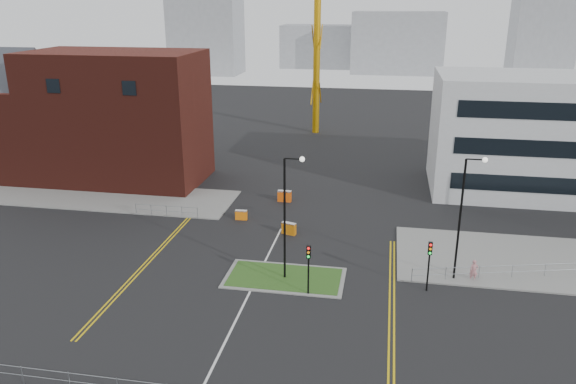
# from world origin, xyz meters

# --- Properties ---
(ground) EXTENTS (200.00, 200.00, 0.00)m
(ground) POSITION_xyz_m (0.00, 0.00, 0.00)
(ground) COLOR black
(ground) RESTS_ON ground
(pavement_left) EXTENTS (28.00, 8.00, 0.12)m
(pavement_left) POSITION_xyz_m (-20.00, 22.00, 0.06)
(pavement_left) COLOR slate
(pavement_left) RESTS_ON ground
(pavement_right) EXTENTS (24.00, 10.00, 0.12)m
(pavement_right) POSITION_xyz_m (22.00, 14.00, 0.06)
(pavement_right) COLOR slate
(pavement_right) RESTS_ON ground
(island_kerb) EXTENTS (8.60, 4.60, 0.08)m
(island_kerb) POSITION_xyz_m (2.00, 8.00, 0.04)
(island_kerb) COLOR slate
(island_kerb) RESTS_ON ground
(grass_island) EXTENTS (8.00, 4.00, 0.12)m
(grass_island) POSITION_xyz_m (2.00, 8.00, 0.06)
(grass_island) COLOR #224B19
(grass_island) RESTS_ON ground
(brick_building) EXTENTS (24.20, 10.07, 14.24)m
(brick_building) POSITION_xyz_m (-22.97, 28.00, 6.85)
(brick_building) COLOR #4B1912
(brick_building) RESTS_ON ground
(office_block) EXTENTS (25.00, 12.20, 12.00)m
(office_block) POSITION_xyz_m (26.01, 31.97, 6.00)
(office_block) COLOR #BBBEC1
(office_block) RESTS_ON ground
(streetlamp_island) EXTENTS (1.46, 0.36, 9.18)m
(streetlamp_island) POSITION_xyz_m (2.22, 8.00, 5.41)
(streetlamp_island) COLOR black
(streetlamp_island) RESTS_ON ground
(streetlamp_right_near) EXTENTS (1.46, 0.36, 9.18)m
(streetlamp_right_near) POSITION_xyz_m (14.22, 10.00, 5.41)
(streetlamp_right_near) COLOR black
(streetlamp_right_near) RESTS_ON ground
(traffic_light_island) EXTENTS (0.28, 0.33, 3.65)m
(traffic_light_island) POSITION_xyz_m (4.00, 5.98, 2.57)
(traffic_light_island) COLOR black
(traffic_light_island) RESTS_ON ground
(traffic_light_right) EXTENTS (0.28, 0.33, 3.65)m
(traffic_light_right) POSITION_xyz_m (12.00, 7.98, 2.57)
(traffic_light_right) COLOR black
(traffic_light_right) RESTS_ON ground
(railing_left) EXTENTS (6.05, 0.05, 1.10)m
(railing_left) POSITION_xyz_m (-11.00, 18.00, 0.74)
(railing_left) COLOR gray
(railing_left) RESTS_ON ground
(railing_right) EXTENTS (19.05, 5.05, 1.10)m
(railing_right) POSITION_xyz_m (20.50, 11.50, 0.78)
(railing_right) COLOR gray
(railing_right) RESTS_ON ground
(centre_line) EXTENTS (0.15, 30.00, 0.01)m
(centre_line) POSITION_xyz_m (0.00, 2.00, 0.01)
(centre_line) COLOR silver
(centre_line) RESTS_ON ground
(yellow_left_a) EXTENTS (0.12, 24.00, 0.01)m
(yellow_left_a) POSITION_xyz_m (-9.00, 10.00, 0.01)
(yellow_left_a) COLOR gold
(yellow_left_a) RESTS_ON ground
(yellow_left_b) EXTENTS (0.12, 24.00, 0.01)m
(yellow_left_b) POSITION_xyz_m (-8.70, 10.00, 0.01)
(yellow_left_b) COLOR gold
(yellow_left_b) RESTS_ON ground
(yellow_right_a) EXTENTS (0.12, 20.00, 0.01)m
(yellow_right_a) POSITION_xyz_m (9.50, 6.00, 0.01)
(yellow_right_a) COLOR gold
(yellow_right_a) RESTS_ON ground
(yellow_right_b) EXTENTS (0.12, 20.00, 0.01)m
(yellow_right_b) POSITION_xyz_m (9.80, 6.00, 0.01)
(yellow_right_b) COLOR gold
(yellow_right_b) RESTS_ON ground
(skyline_a) EXTENTS (18.00, 12.00, 22.00)m
(skyline_a) POSITION_xyz_m (-40.00, 120.00, 11.00)
(skyline_a) COLOR gray
(skyline_a) RESTS_ON ground
(skyline_b) EXTENTS (24.00, 12.00, 16.00)m
(skyline_b) POSITION_xyz_m (10.00, 130.00, 8.00)
(skyline_b) COLOR gray
(skyline_b) RESTS_ON ground
(skyline_c) EXTENTS (14.00, 12.00, 28.00)m
(skyline_c) POSITION_xyz_m (45.00, 125.00, 14.00)
(skyline_c) COLOR gray
(skyline_c) RESTS_ON ground
(skyline_d) EXTENTS (30.00, 12.00, 12.00)m
(skyline_d) POSITION_xyz_m (-8.00, 140.00, 6.00)
(skyline_d) COLOR gray
(skyline_d) RESTS_ON ground
(pedestrian) EXTENTS (0.60, 0.41, 1.60)m
(pedestrian) POSITION_xyz_m (15.34, 10.03, 0.80)
(pedestrian) COLOR #C57F84
(pedestrian) RESTS_ON ground
(barrier_left) EXTENTS (1.35, 0.46, 1.14)m
(barrier_left) POSITION_xyz_m (-1.00, 24.00, 0.62)
(barrier_left) COLOR #E7530C
(barrier_left) RESTS_ON ground
(barrier_mid) EXTENTS (1.09, 0.41, 0.91)m
(barrier_mid) POSITION_xyz_m (-4.00, 18.52, 0.49)
(barrier_mid) COLOR orange
(barrier_mid) RESTS_ON ground
(barrier_right) EXTENTS (1.31, 0.77, 1.05)m
(barrier_right) POSITION_xyz_m (0.87, 16.00, 0.57)
(barrier_right) COLOR #D06D0B
(barrier_right) RESTS_ON ground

